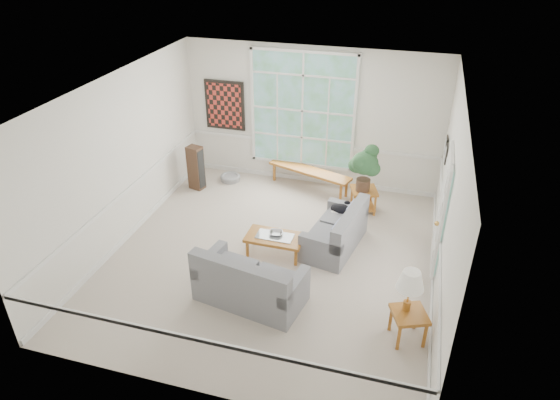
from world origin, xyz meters
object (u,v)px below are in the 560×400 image
object	(u,v)px
end_table	(363,200)
side_table	(408,326)
coffee_table	(275,245)
loveseat_front	(250,276)
loveseat_right	(335,228)

from	to	relation	value
end_table	side_table	xyz separation A→B (m)	(1.08, -3.35, -0.01)
coffee_table	end_table	size ratio (longest dim) A/B	2.03
loveseat_front	end_table	size ratio (longest dim) A/B	3.31
loveseat_front	end_table	xyz separation A→B (m)	(1.30, 3.16, -0.20)
loveseat_right	loveseat_front	xyz separation A→B (m)	(-0.98, -1.77, 0.04)
loveseat_right	end_table	world-z (taller)	loveseat_right
loveseat_right	loveseat_front	distance (m)	2.02
side_table	end_table	bearing A→B (deg)	107.85
loveseat_right	coffee_table	distance (m)	1.11
loveseat_right	end_table	bearing A→B (deg)	87.57
loveseat_front	side_table	size ratio (longest dim) A/B	3.47
coffee_table	end_table	bearing A→B (deg)	56.56
loveseat_right	side_table	bearing A→B (deg)	-43.45
loveseat_right	coffee_table	size ratio (longest dim) A/B	1.47
end_table	coffee_table	bearing A→B (deg)	-123.86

